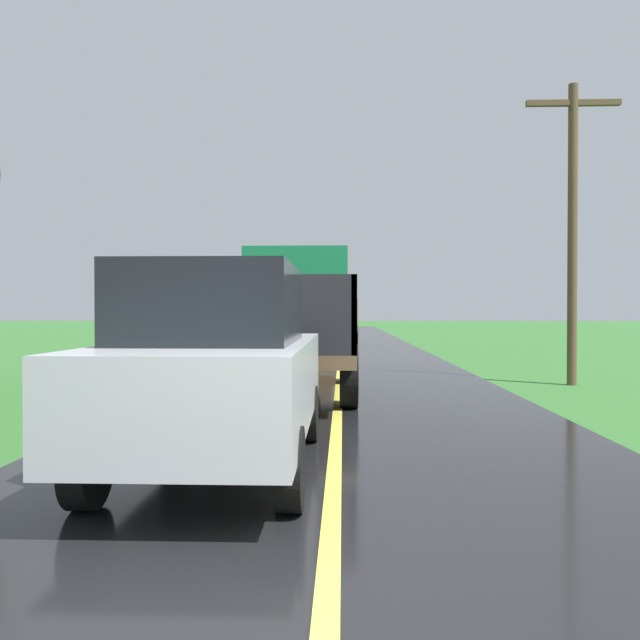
% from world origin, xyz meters
% --- Properties ---
extents(banana_truck_near, '(2.38, 5.82, 2.80)m').
position_xyz_m(banana_truck_near, '(-0.90, 9.81, 1.47)').
color(banana_truck_near, '#2D2D30').
rests_on(banana_truck_near, road_surface).
extents(banana_truck_far, '(2.38, 5.81, 2.80)m').
position_xyz_m(banana_truck_far, '(-0.52, 25.61, 1.47)').
color(banana_truck_far, '#2D2D30').
rests_on(banana_truck_far, road_surface).
extents(utility_pole_roadside, '(1.98, 0.20, 6.42)m').
position_xyz_m(utility_pole_roadside, '(4.98, 11.20, 3.49)').
color(utility_pole_roadside, brown).
rests_on(utility_pole_roadside, ground).
extents(following_car, '(1.74, 4.10, 1.92)m').
position_xyz_m(following_car, '(-1.08, 3.55, 1.07)').
color(following_car, '#B7BABF').
rests_on(following_car, road_surface).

